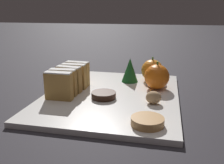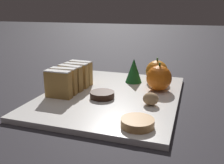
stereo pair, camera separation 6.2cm
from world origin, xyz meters
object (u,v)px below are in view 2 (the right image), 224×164
chocolate_cookie (102,95)px  orange_far (157,71)px  walnut (151,99)px  orange_near (159,78)px

chocolate_cookie → orange_far: bearing=59.3°
orange_far → chocolate_cookie: size_ratio=1.22×
walnut → chocolate_cookie: walnut is taller
orange_near → chocolate_cookie: orange_near is taller
orange_near → walnut: size_ratio=2.12×
walnut → chocolate_cookie: bearing=175.0°
orange_far → chocolate_cookie: bearing=-120.7°
orange_near → chocolate_cookie: (-0.12, -0.10, -0.03)m
orange_near → walnut: orange_near is taller
orange_far → walnut: (0.02, -0.18, -0.02)m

